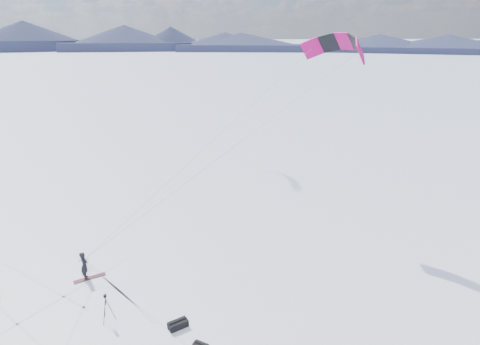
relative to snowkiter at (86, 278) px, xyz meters
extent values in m
plane|color=white|center=(1.71, -4.07, 0.00)|extent=(1800.00, 1800.00, 0.00)
cube|color=#1D213E|center=(189.80, 254.81, 2.58)|extent=(147.80, 124.57, 5.16)
cone|color=#1D213E|center=(189.80, 254.81, 5.16)|extent=(89.40, 89.40, 8.00)
cube|color=#1D213E|center=(100.59, 300.26, 2.58)|extent=(156.56, 89.15, 5.16)
cone|color=#1D213E|center=(100.59, 300.26, 5.16)|extent=(80.64, 80.64, 8.00)
cube|color=#1D213E|center=(1.71, 315.93, 2.58)|extent=(150.00, 45.00, 5.16)
cone|color=#1D213E|center=(1.71, 315.93, 5.16)|extent=(64.00, 64.00, 8.00)
cube|color=silver|center=(0.11, -3.47, 0.00)|extent=(6.45, 7.79, 0.01)
cube|color=silver|center=(1.81, -1.17, 0.00)|extent=(11.66, 3.07, 0.01)
cube|color=silver|center=(5.21, -4.57, 0.00)|extent=(6.52, 4.83, 0.01)
cube|color=silver|center=(6.91, -2.27, 0.00)|extent=(8.85, 4.87, 0.01)
imported|color=black|center=(0.00, 0.00, 0.00)|extent=(0.43, 0.61, 1.59)
cube|color=maroon|center=(0.19, -0.08, 0.02)|extent=(1.68, 0.84, 0.04)
cylinder|color=black|center=(1.65, -3.82, 0.60)|extent=(0.38, 0.03, 1.21)
cylinder|color=black|center=(1.38, -3.67, 0.60)|extent=(0.22, 0.34, 1.21)
cylinder|color=black|center=(1.39, -3.98, 0.60)|extent=(0.21, 0.35, 1.21)
cylinder|color=black|center=(1.47, -3.82, 1.03)|extent=(0.04, 0.04, 0.34)
cube|color=black|center=(1.47, -3.82, 1.26)|extent=(0.07, 0.07, 0.05)
cube|color=black|center=(1.47, -3.82, 1.35)|extent=(0.13, 0.09, 0.10)
cylinder|color=black|center=(1.47, -3.73, 1.35)|extent=(0.07, 0.10, 0.07)
cube|color=black|center=(4.62, -5.00, 0.17)|extent=(0.98, 0.71, 0.34)
cylinder|color=black|center=(4.62, -5.00, 0.36)|extent=(0.82, 0.38, 0.08)
cylinder|color=black|center=(5.47, -6.50, 0.26)|extent=(0.53, 0.46, 0.08)
cube|color=#AD055B|center=(15.90, 1.56, 11.68)|extent=(1.17, 1.26, 1.50)
cube|color=black|center=(16.17, 2.70, 12.03)|extent=(0.80, 1.38, 1.29)
cube|color=#AD055B|center=(16.05, 3.95, 12.16)|extent=(1.02, 1.38, 1.05)
cube|color=black|center=(15.58, 5.11, 12.03)|extent=(1.34, 1.24, 1.29)
cube|color=#AD055B|center=(14.81, 6.00, 11.68)|extent=(1.58, 0.95, 1.50)
cylinder|color=gray|center=(7.95, 0.78, 6.40)|extent=(15.92, 1.58, 10.58)
cylinder|color=gray|center=(7.40, 3.00, 6.40)|extent=(14.83, 6.03, 10.58)
cylinder|color=black|center=(0.00, 0.00, 1.11)|extent=(0.54, 0.16, 0.03)
camera|label=1|loc=(4.18, -20.10, 12.61)|focal=30.00mm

